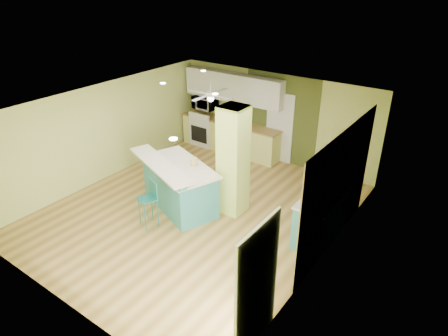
{
  "coord_description": "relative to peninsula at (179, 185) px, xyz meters",
  "views": [
    {
      "loc": [
        5.04,
        -5.98,
        5.03
      ],
      "look_at": [
        0.47,
        0.4,
        1.07
      ],
      "focal_mm": 32.0,
      "sensor_mm": 36.0,
      "label": 1
    }
  ],
  "objects": [
    {
      "name": "wall_left",
      "position": [
        -2.56,
        0.1,
        0.68
      ],
      "size": [
        0.01,
        7.0,
        2.5
      ],
      "primitive_type": "cube",
      "color": "#BECA6C",
      "rests_on": "floor"
    },
    {
      "name": "interior_door",
      "position": [
        0.65,
        3.56,
        0.43
      ],
      "size": [
        0.82,
        0.05,
        2.0
      ],
      "primitive_type": "cube",
      "color": "white",
      "rests_on": "floor"
    },
    {
      "name": "canister",
      "position": [
        0.28,
        0.23,
        0.58
      ],
      "size": [
        0.16,
        0.16,
        0.17
      ],
      "primitive_type": "cylinder",
      "color": "gold",
      "rests_on": "peninsula"
    },
    {
      "name": "column",
      "position": [
        1.1,
        0.6,
        0.68
      ],
      "size": [
        0.55,
        0.55,
        2.5
      ],
      "primitive_type": "cube",
      "color": "#C9E268",
      "rests_on": "floor"
    },
    {
      "name": "bar_stool",
      "position": [
        0.01,
        -0.91,
        0.14
      ],
      "size": [
        0.45,
        0.45,
        1.06
      ],
      "rotation": [
        0.0,
        0.0,
        -0.37
      ],
      "color": "teal",
      "rests_on": "floor"
    },
    {
      "name": "floor",
      "position": [
        0.45,
        0.1,
        -0.57
      ],
      "size": [
        6.0,
        7.0,
        0.01
      ],
      "primitive_type": "cube",
      "color": "olive",
      "rests_on": "ground"
    },
    {
      "name": "ceiling",
      "position": [
        0.45,
        0.1,
        1.94
      ],
      "size": [
        6.0,
        7.0,
        0.01
      ],
      "primitive_type": "cube",
      "color": "white",
      "rests_on": "wall_back"
    },
    {
      "name": "peninsula",
      "position": [
        0.0,
        0.0,
        0.0
      ],
      "size": [
        2.44,
        1.91,
        1.22
      ],
      "rotation": [
        0.0,
        0.0,
        -0.37
      ],
      "color": "teal",
      "rests_on": "floor"
    },
    {
      "name": "wall_front",
      "position": [
        0.45,
        -3.4,
        0.68
      ],
      "size": [
        6.0,
        0.01,
        2.5
      ],
      "primitive_type": "cube",
      "color": "#BECA6C",
      "rests_on": "floor"
    },
    {
      "name": "wood_panel",
      "position": [
        3.43,
        0.7,
        0.68
      ],
      "size": [
        0.02,
        3.4,
        2.5
      ],
      "primitive_type": "cube",
      "color": "#8B744F",
      "rests_on": "floor"
    },
    {
      "name": "olive_accent",
      "position": [
        0.65,
        3.59,
        0.68
      ],
      "size": [
        2.2,
        0.02,
        2.5
      ],
      "primitive_type": "cube",
      "color": "#495321",
      "rests_on": "floor"
    },
    {
      "name": "wall_back",
      "position": [
        0.45,
        3.61,
        0.68
      ],
      "size": [
        6.0,
        0.01,
        2.5
      ],
      "primitive_type": "cube",
      "color": "#BECA6C",
      "rests_on": "floor"
    },
    {
      "name": "kitchen_run",
      "position": [
        -0.85,
        3.3,
        -0.09
      ],
      "size": [
        3.25,
        0.63,
        0.94
      ],
      "color": "#DCDE74",
      "rests_on": "floor"
    },
    {
      "name": "microwave",
      "position": [
        -1.8,
        3.3,
        0.78
      ],
      "size": [
        0.7,
        0.48,
        0.39
      ],
      "primitive_type": "imported",
      "color": "silver",
      "rests_on": "wall_back"
    },
    {
      "name": "upper_cabinets",
      "position": [
        -0.85,
        3.42,
        1.38
      ],
      "size": [
        3.2,
        0.34,
        0.8
      ],
      "primitive_type": "cube",
      "color": "white",
      "rests_on": "wall_back"
    },
    {
      "name": "fruit_bowl",
      "position": [
        -0.5,
        3.2,
        0.41
      ],
      "size": [
        0.39,
        0.39,
        0.08
      ],
      "primitive_type": "imported",
      "rotation": [
        0.0,
        0.0,
        -0.18
      ],
      "color": "#372516",
      "rests_on": "kitchen_run"
    },
    {
      "name": "stove",
      "position": [
        -1.8,
        3.29,
        -0.11
      ],
      "size": [
        0.76,
        0.66,
        1.08
      ],
      "color": "silver",
      "rests_on": "floor"
    },
    {
      "name": "pendant_lamp",
      "position": [
        3.1,
        0.85,
        1.32
      ],
      "size": [
        0.14,
        0.14,
        0.69
      ],
      "color": "white",
      "rests_on": "ceiling"
    },
    {
      "name": "ceiling_fan",
      "position": [
        -0.65,
        2.1,
        1.51
      ],
      "size": [
        1.41,
        1.41,
        0.61
      ],
      "color": "white",
      "rests_on": "ceiling"
    },
    {
      "name": "wall_right",
      "position": [
        3.45,
        0.1,
        0.68
      ],
      "size": [
        0.01,
        7.0,
        2.5
      ],
      "primitive_type": "cube",
      "color": "#BECA6C",
      "rests_on": "floor"
    },
    {
      "name": "french_door",
      "position": [
        3.42,
        -2.2,
        0.48
      ],
      "size": [
        0.04,
        1.08,
        2.1
      ],
      "primitive_type": "cube",
      "color": "white",
      "rests_on": "floor"
    },
    {
      "name": "side_counter",
      "position": [
        3.15,
        0.8,
        -0.07
      ],
      "size": [
        0.66,
        1.55,
        1.0
      ],
      "color": "teal",
      "rests_on": "floor"
    },
    {
      "name": "wall_decor",
      "position": [
        3.41,
        0.9,
        0.98
      ],
      "size": [
        0.03,
        0.9,
        0.7
      ],
      "primitive_type": "cube",
      "color": "brown",
      "rests_on": "wood_panel"
    }
  ]
}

